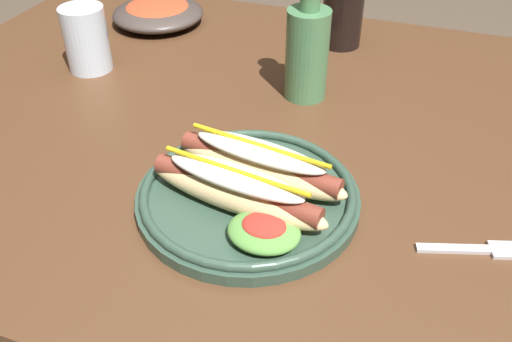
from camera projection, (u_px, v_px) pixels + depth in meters
The scene contains 7 objects.
dining_table at pixel (246, 167), 0.94m from camera, with size 1.24×0.94×0.74m.
hot_dog_plate at pixel (249, 189), 0.70m from camera, with size 0.28×0.28×0.08m.
fork at pixel (478, 249), 0.65m from camera, with size 0.12×0.05×0.00m.
soda_cup at pixel (343, 12), 1.06m from camera, with size 0.08×0.08×0.13m, color black.
water_cup at pixel (86, 39), 0.98m from camera, with size 0.08×0.08×0.11m, color silver.
glass_bottle at pixel (307, 49), 0.89m from camera, with size 0.07×0.07×0.22m.
side_bowl at pixel (158, 12), 1.17m from camera, with size 0.19×0.19×0.05m.
Camera 1 is at (0.27, -0.71, 1.21)m, focal length 39.24 mm.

